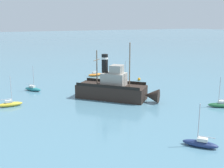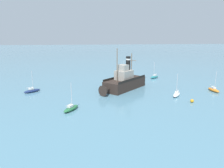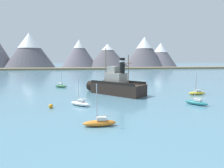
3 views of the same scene
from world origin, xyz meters
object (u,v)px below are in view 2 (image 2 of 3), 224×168
(sailboat_teal, at_px, (154,77))
(sailboat_white, at_px, (177,94))
(sailboat_orange, at_px, (214,90))
(sailboat_green, at_px, (71,108))
(old_tugboat, at_px, (124,82))
(mooring_buoy, at_px, (192,101))
(sailboat_yellow, at_px, (123,74))
(sailboat_navy, at_px, (32,91))

(sailboat_teal, xyz_separation_m, sailboat_white, (-19.12, 2.32, 0.00))
(sailboat_teal, relative_size, sailboat_white, 1.00)
(sailboat_orange, distance_m, sailboat_white, 10.55)
(sailboat_green, bearing_deg, old_tugboat, -43.44)
(sailboat_orange, distance_m, mooring_buoy, 11.54)
(old_tugboat, bearing_deg, mooring_buoy, -137.93)
(sailboat_green, distance_m, sailboat_white, 22.54)
(old_tugboat, xyz_separation_m, sailboat_white, (-7.52, -9.92, -1.40))
(sailboat_orange, xyz_separation_m, sailboat_white, (-2.22, 10.31, 0.00))
(sailboat_orange, height_order, sailboat_yellow, same)
(sailboat_teal, distance_m, mooring_buoy, 23.66)
(sailboat_navy, bearing_deg, sailboat_green, -145.13)
(mooring_buoy, bearing_deg, sailboat_orange, -54.37)
(sailboat_orange, xyz_separation_m, sailboat_teal, (16.89, 7.99, 0.00))
(sailboat_orange, distance_m, sailboat_yellow, 27.76)
(sailboat_yellow, bearing_deg, sailboat_navy, 123.41)
(sailboat_yellow, bearing_deg, old_tugboat, 167.82)
(sailboat_teal, xyz_separation_m, sailboat_navy, (-11.04, 33.48, 0.00))
(sailboat_teal, bearing_deg, sailboat_orange, -154.68)
(sailboat_navy, bearing_deg, old_tugboat, -91.50)
(sailboat_yellow, xyz_separation_m, mooring_buoy, (-29.00, -7.18, -0.09))
(old_tugboat, xyz_separation_m, sailboat_orange, (-5.30, -20.23, -1.40))
(sailboat_teal, relative_size, mooring_buoy, 7.27)
(sailboat_orange, bearing_deg, mooring_buoy, 125.63)
(old_tugboat, distance_m, mooring_buoy, 16.26)
(sailboat_orange, height_order, sailboat_white, same)
(sailboat_teal, bearing_deg, sailboat_navy, 108.25)
(sailboat_orange, height_order, sailboat_teal, same)
(sailboat_orange, relative_size, sailboat_white, 1.00)
(old_tugboat, relative_size, mooring_buoy, 19.09)
(sailboat_green, bearing_deg, sailboat_yellow, -27.85)
(sailboat_yellow, bearing_deg, sailboat_orange, -143.37)
(sailboat_white, height_order, mooring_buoy, sailboat_white)
(mooring_buoy, bearing_deg, sailboat_green, 91.67)
(sailboat_white, height_order, sailboat_navy, same)
(sailboat_yellow, height_order, sailboat_white, same)
(sailboat_white, relative_size, sailboat_navy, 1.00)
(sailboat_green, distance_m, sailboat_teal, 34.32)
(sailboat_yellow, xyz_separation_m, sailboat_white, (-24.50, -6.26, 0.00))
(sailboat_yellow, bearing_deg, mooring_buoy, -166.09)
(sailboat_green, relative_size, sailboat_orange, 1.00)
(sailboat_orange, bearing_deg, old_tugboat, 75.33)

